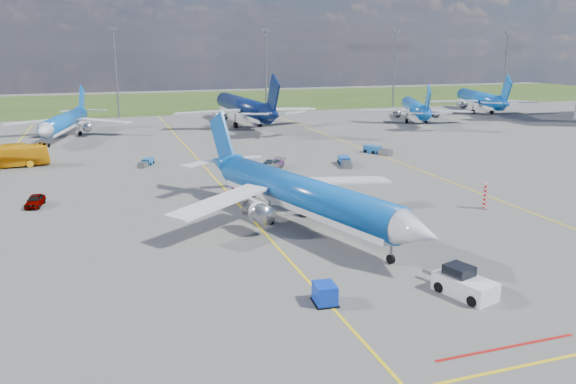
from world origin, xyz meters
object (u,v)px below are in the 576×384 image
object	(u,v)px
baggage_tug_e	(377,150)
uld_container	(325,294)
bg_jet_ne	(415,122)
bg_jet_ene	(479,113)
service_car_c	(271,164)
apron_bus	(5,156)
pushback_tug	(464,284)
bg_jet_n	(244,125)
main_airliner	(301,226)
bg_jet_nnw	(66,137)
warning_post	(485,196)
service_car_a	(35,201)
service_car_b	(253,190)
baggage_tug_c	(146,163)
baggage_tug_w	(345,162)

from	to	relation	value
baggage_tug_e	uld_container	bearing A→B (deg)	-143.11
bg_jet_ne	uld_container	size ratio (longest dim) A/B	20.25
bg_jet_ene	service_car_c	xyz separation A→B (m)	(-76.97, -53.78, 0.74)
bg_jet_ne	apron_bus	distance (m)	91.75
bg_jet_ene	pushback_tug	size ratio (longest dim) A/B	6.60
bg_jet_ne	apron_bus	bearing A→B (deg)	39.91
bg_jet_n	apron_bus	bearing A→B (deg)	34.23
uld_container	bg_jet_ne	bearing A→B (deg)	60.69
bg_jet_ne	main_airliner	distance (m)	88.21
uld_container	baggage_tug_e	world-z (taller)	uld_container
bg_jet_nnw	bg_jet_n	distance (m)	39.20
uld_container	baggage_tug_e	bearing A→B (deg)	64.20
uld_container	service_car_c	size ratio (longest dim) A/B	0.36
warning_post	service_car_a	world-z (taller)	warning_post
apron_bus	service_car_b	distance (m)	41.90
warning_post	baggage_tug_c	world-z (taller)	warning_post
service_car_c	main_airliner	bearing A→B (deg)	-45.80
pushback_tug	baggage_tug_c	xyz separation A→B (m)	(-18.40, 55.32, -0.40)
bg_jet_n	uld_container	world-z (taller)	bg_jet_n
bg_jet_nnw	service_car_c	bearing A→B (deg)	-42.10
baggage_tug_w	bg_jet_ene	bearing A→B (deg)	55.27
warning_post	baggage_tug_c	size ratio (longest dim) A/B	0.69
apron_bus	service_car_a	bearing A→B (deg)	-171.34
pushback_tug	service_car_c	world-z (taller)	pushback_tug
apron_bus	service_car_a	xyz separation A→B (m)	(6.31, -24.81, -1.04)
warning_post	service_car_a	distance (m)	51.30
bg_jet_ene	warning_post	bearing A→B (deg)	71.39
service_car_b	uld_container	bearing A→B (deg)	-178.84
warning_post	baggage_tug_w	size ratio (longest dim) A/B	0.54
main_airliner	service_car_c	xyz separation A→B (m)	(4.99, 27.51, 0.74)
service_car_c	baggage_tug_c	xyz separation A→B (m)	(-17.55, 8.57, -0.29)
bg_jet_ene	bg_jet_nnw	bearing A→B (deg)	23.73
uld_container	main_airliner	bearing A→B (deg)	80.52
bg_jet_ene	uld_container	distance (m)	131.16
bg_jet_ne	main_airliner	bearing A→B (deg)	73.96
uld_container	baggage_tug_c	world-z (taller)	uld_container
apron_bus	service_car_b	world-z (taller)	apron_bus
warning_post	service_car_c	world-z (taller)	warning_post
apron_bus	baggage_tug_c	world-z (taller)	apron_bus
service_car_b	apron_bus	bearing A→B (deg)	55.02
service_car_a	baggage_tug_c	size ratio (longest dim) A/B	0.94
bg_jet_nnw	baggage_tug_c	distance (m)	36.31
bg_jet_ne	main_airliner	size ratio (longest dim) A/B	0.97
main_airliner	baggage_tug_e	world-z (taller)	main_airliner
bg_jet_ene	main_airliner	distance (m)	115.44
bg_jet_ene	baggage_tug_e	distance (m)	73.46
warning_post	bg_jet_ene	xyz separation A→B (m)	(60.17, 81.88, -1.50)
baggage_tug_w	warning_post	bearing A→B (deg)	-64.02
bg_jet_nnw	baggage_tug_c	size ratio (longest dim) A/B	8.15
bg_jet_n	main_airliner	world-z (taller)	bg_jet_n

